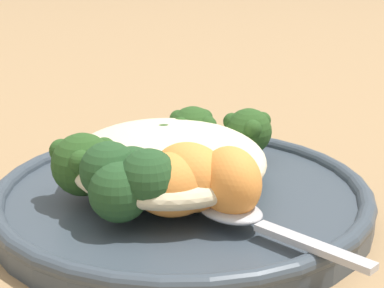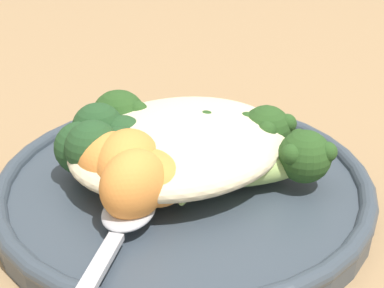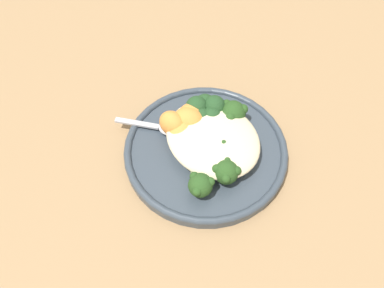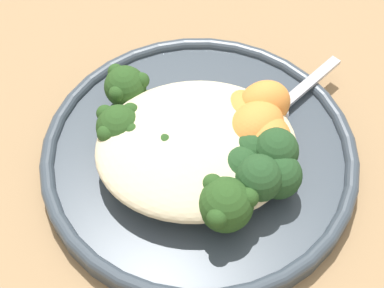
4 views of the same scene
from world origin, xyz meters
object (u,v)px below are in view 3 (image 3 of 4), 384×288
object	(u,v)px
quinoa_mound	(214,137)
sweet_potato_chunk_3	(183,130)
sweet_potato_chunk_2	(193,115)
broccoli_stalk_1	(220,167)
broccoli_stalk_3	(222,146)
sweet_potato_chunk_0	(172,123)
plate	(206,150)
broccoli_stalk_2	(217,147)
broccoli_stalk_0	(198,176)
sweet_potato_chunk_1	(188,120)
broccoli_stalk_4	(227,118)
spoon	(165,127)
kale_tuft	(206,111)

from	to	relation	value
quinoa_mound	sweet_potato_chunk_3	bearing A→B (deg)	-145.01
sweet_potato_chunk_2	quinoa_mound	bearing A→B (deg)	-1.06
broccoli_stalk_1	broccoli_stalk_3	size ratio (longest dim) A/B	1.21
sweet_potato_chunk_0	quinoa_mound	bearing A→B (deg)	31.57
sweet_potato_chunk_3	sweet_potato_chunk_2	bearing A→B (deg)	113.09
plate	broccoli_stalk_2	world-z (taller)	broccoli_stalk_2
broccoli_stalk_0	broccoli_stalk_3	size ratio (longest dim) A/B	1.09
plate	sweet_potato_chunk_2	world-z (taller)	sweet_potato_chunk_2
broccoli_stalk_1	broccoli_stalk_3	world-z (taller)	broccoli_stalk_1
sweet_potato_chunk_3	broccoli_stalk_0	bearing A→B (deg)	-23.26
sweet_potato_chunk_2	sweet_potato_chunk_0	bearing A→B (deg)	-97.55
broccoli_stalk_0	plate	bearing A→B (deg)	158.80
quinoa_mound	sweet_potato_chunk_1	bearing A→B (deg)	-165.26
broccoli_stalk_2	sweet_potato_chunk_2	size ratio (longest dim) A/B	1.38
quinoa_mound	sweet_potato_chunk_2	bearing A→B (deg)	178.94
plate	broccoli_stalk_4	bearing A→B (deg)	102.34
plate	broccoli_stalk_4	distance (m)	0.06
broccoli_stalk_3	broccoli_stalk_4	bearing A→B (deg)	84.48
sweet_potato_chunk_1	sweet_potato_chunk_3	size ratio (longest dim) A/B	1.02
broccoli_stalk_3	broccoli_stalk_4	size ratio (longest dim) A/B	0.72
broccoli_stalk_0	spoon	xyz separation A→B (m)	(-0.11, 0.02, -0.01)
plate	broccoli_stalk_3	xyz separation A→B (m)	(0.02, 0.01, 0.02)
broccoli_stalk_1	broccoli_stalk_2	size ratio (longest dim) A/B	1.49
broccoli_stalk_3	sweet_potato_chunk_0	xyz separation A→B (m)	(-0.08, -0.04, 0.01)
broccoli_stalk_3	broccoli_stalk_2	bearing A→B (deg)	-139.90
plate	spoon	bearing A→B (deg)	-156.27
broccoli_stalk_1	sweet_potato_chunk_2	world-z (taller)	sweet_potato_chunk_2
plate	broccoli_stalk_0	world-z (taller)	broccoli_stalk_0
broccoli_stalk_2	kale_tuft	xyz separation A→B (m)	(-0.06, 0.03, 0.01)
sweet_potato_chunk_0	broccoli_stalk_0	bearing A→B (deg)	-15.44
sweet_potato_chunk_0	sweet_potato_chunk_3	bearing A→B (deg)	22.51
plate	broccoli_stalk_1	bearing A→B (deg)	-17.79
plate	kale_tuft	xyz separation A→B (m)	(-0.04, 0.03, 0.03)
broccoli_stalk_0	spoon	distance (m)	0.11
sweet_potato_chunk_2	spoon	xyz separation A→B (m)	(-0.02, -0.04, -0.02)
broccoli_stalk_4	sweet_potato_chunk_3	world-z (taller)	broccoli_stalk_4
sweet_potato_chunk_0	broccoli_stalk_2	bearing A→B (deg)	20.79
broccoli_stalk_1	broccoli_stalk_0	bearing A→B (deg)	-107.01
sweet_potato_chunk_0	sweet_potato_chunk_1	world-z (taller)	same
broccoli_stalk_1	sweet_potato_chunk_1	world-z (taller)	sweet_potato_chunk_1
kale_tuft	plate	bearing A→B (deg)	-38.98
broccoli_stalk_1	sweet_potato_chunk_1	distance (m)	0.10
sweet_potato_chunk_0	spoon	size ratio (longest dim) A/B	0.43
sweet_potato_chunk_2	broccoli_stalk_4	bearing A→B (deg)	45.31
quinoa_mound	sweet_potato_chunk_2	size ratio (longest dim) A/B	3.03
broccoli_stalk_0	broccoli_stalk_1	distance (m)	0.03
sweet_potato_chunk_0	sweet_potato_chunk_2	xyz separation A→B (m)	(0.00, 0.04, -0.00)
broccoli_stalk_3	sweet_potato_chunk_0	world-z (taller)	sweet_potato_chunk_0
quinoa_mound	sweet_potato_chunk_0	bearing A→B (deg)	-148.43
plate	broccoli_stalk_2	distance (m)	0.03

